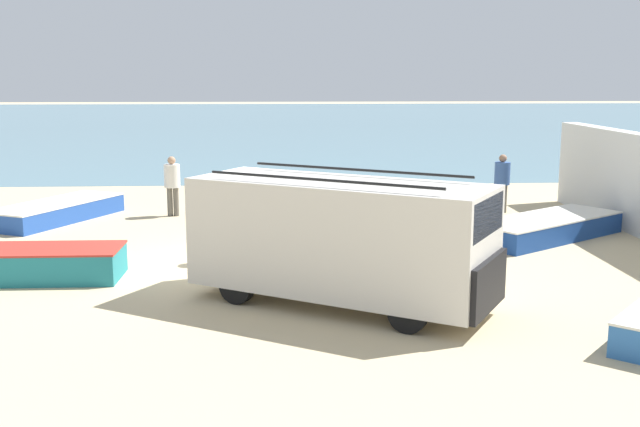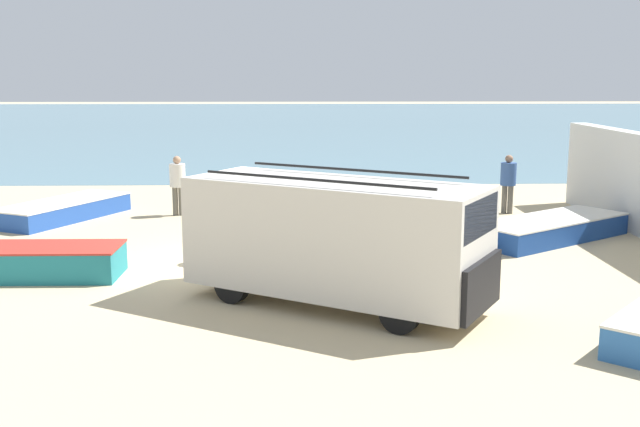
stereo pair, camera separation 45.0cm
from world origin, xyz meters
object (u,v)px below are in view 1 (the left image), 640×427
Objects in this scene: fishing_rowboat_0 at (28,264)px; fisherman_0 at (502,178)px; fishing_rowboat_2 at (542,228)px; parked_van at (341,237)px; fishing_rowboat_1 at (367,208)px; fisherman_3 at (172,181)px; fishing_rowboat_3 at (60,210)px; fisherman_1 at (237,217)px.

fisherman_0 reaches higher than fishing_rowboat_0.
fishing_rowboat_0 is at bearing -19.96° from fishing_rowboat_2.
fisherman_0 is (0.03, 3.72, 0.78)m from fishing_rowboat_2.
fishing_rowboat_0 is (-6.22, 2.04, -0.93)m from parked_van.
parked_van is at bearing -25.51° from fishing_rowboat_1.
fisherman_0 is (11.81, 6.88, 0.73)m from fishing_rowboat_0.
fisherman_3 is at bearing 114.19° from fisherman_0.
parked_van is 1.34× the size of fishing_rowboat_1.
fishing_rowboat_3 is (-7.41, 8.49, -0.98)m from parked_van.
fishing_rowboat_3 is at bearing -49.19° from fishing_rowboat_2.
fishing_rowboat_1 is 5.06m from fishing_rowboat_2.
parked_van is 8.31m from fishing_rowboat_1.
parked_van is 3.34× the size of fisherman_1.
fishing_rowboat_1 is 2.39× the size of fisherman_3.
fishing_rowboat_1 is 2.39× the size of fisherman_0.
fishing_rowboat_0 is 0.99× the size of fishing_rowboat_1.
fishing_rowboat_2 is at bearing -156.47° from fisherman_0.
fishing_rowboat_0 is at bearing -66.98° from fishing_rowboat_1.
parked_van is 3.20× the size of fisherman_0.
fishing_rowboat_2 is 7.87m from fisherman_1.
fishing_rowboat_1 is 5.78m from fisherman_3.
fisherman_1 is (-2.04, 3.30, -0.24)m from parked_van.
fishing_rowboat_0 is 12.20m from fishing_rowboat_2.
parked_van is 3.89m from fisherman_1.
fishing_rowboat_1 is (7.66, 6.09, -0.00)m from fishing_rowboat_0.
fishing_rowboat_0 is 2.36× the size of fisherman_3.
fisherman_1 is (5.37, -5.19, 0.74)m from fishing_rowboat_3.
fishing_rowboat_0 is 0.82× the size of fishing_rowboat_2.
fishing_rowboat_0 is 9.78m from fishing_rowboat_1.
fishing_rowboat_3 is at bearing 162.36° from parked_van.
fisherman_0 is at bearing 89.13° from parked_van.
fisherman_1 reaches higher than fishing_rowboat_1.
fishing_rowboat_1 is at bearing -66.35° from fishing_rowboat_3.
fisherman_3 reaches higher than fishing_rowboat_3.
fishing_rowboat_2 is (11.78, 3.16, -0.05)m from fishing_rowboat_0.
fishing_rowboat_2 is at bearing 74.31° from parked_van.
fishing_rowboat_2 reaches higher than fishing_rowboat_3.
fishing_rowboat_1 is at bearing -141.10° from fishing_rowboat_0.
fishing_rowboat_3 is 2.84× the size of fisherman_0.
fishing_rowboat_3 is 2.84× the size of fisherman_3.
fishing_rowboat_1 is 5.99m from fisherman_1.
parked_van reaches higher than fishing_rowboat_2.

